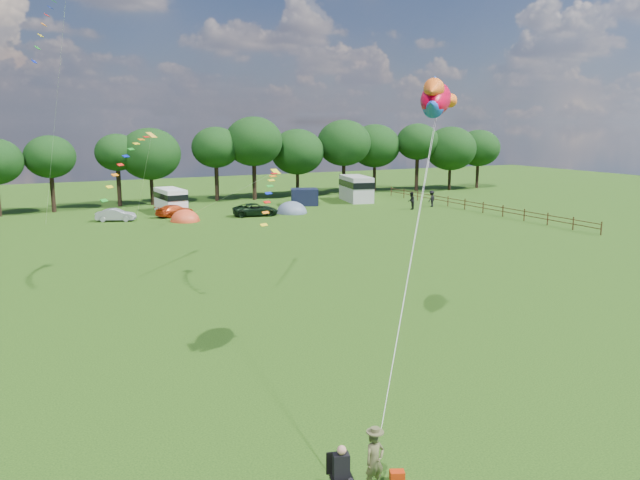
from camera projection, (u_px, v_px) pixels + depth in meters
name	position (u px, v px, depth m)	size (l,w,h in m)	color
ground_plane	(414.00, 378.00, 23.71)	(180.00, 180.00, 0.00)	black
tree_line	(182.00, 150.00, 73.20)	(102.98, 10.98, 10.27)	black
fence	(474.00, 205.00, 67.95)	(0.12, 33.12, 1.20)	#472D19
car_b	(116.00, 215.00, 61.14)	(1.30, 3.49, 1.23)	#93979C
car_c	(175.00, 211.00, 64.26)	(1.69, 4.02, 1.21)	#B4330D
car_d	(256.00, 210.00, 64.62)	(2.16, 4.77, 1.30)	black
campervan_c	(171.00, 200.00, 67.20)	(2.59, 5.33, 2.54)	white
campervan_d	(356.00, 188.00, 76.58)	(3.92, 6.67, 3.06)	#B7B7B9
tent_orange	(185.00, 221.00, 61.27)	(2.92, 3.19, 2.28)	#D64422
tent_greyblue	(292.00, 213.00, 66.78)	(3.32, 3.63, 2.47)	slate
awning_navy	(304.00, 197.00, 72.91)	(3.08, 2.50, 1.93)	black
kite_flyer	(375.00, 461.00, 16.42)	(0.59, 0.38, 1.61)	brown
camp_chair	(341.00, 465.00, 16.10)	(0.71, 0.73, 1.44)	#99999E
kite_bag	(397.00, 476.00, 16.91)	(0.40, 0.26, 0.28)	#B92908
fish_kite	(435.00, 99.00, 24.68)	(3.12, 3.28, 1.92)	red
streamer_kite_a	(53.00, 10.00, 41.60)	(3.29, 5.69, 5.80)	yellow
streamer_kite_b	(133.00, 154.00, 37.57)	(4.27, 4.68, 3.79)	yellow
streamer_kite_c	(271.00, 187.00, 36.83)	(3.09, 4.79, 2.77)	yellow
walker_a	(411.00, 201.00, 69.17)	(0.95, 0.59, 1.96)	black
walker_b	(432.00, 199.00, 71.49)	(1.21, 0.56, 1.87)	black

